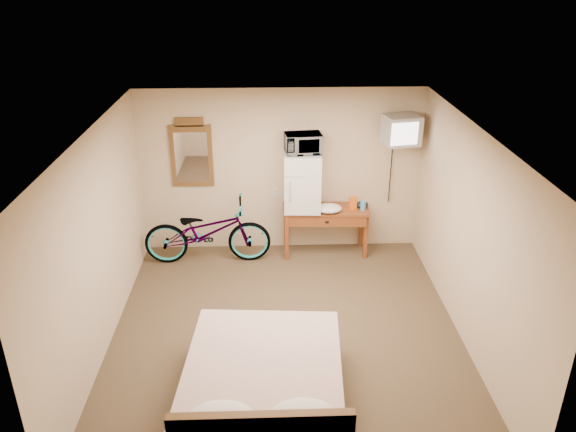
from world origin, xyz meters
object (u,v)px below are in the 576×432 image
at_px(microwave, 303,143).
at_px(crt_television, 401,130).
at_px(desk, 326,217).
at_px(bicycle, 207,232).
at_px(wall_mirror, 191,153).
at_px(bed, 263,394).
at_px(blue_cup, 363,206).
at_px(mini_fridge, 303,181).

distance_m(microwave, crt_television, 1.40).
relative_size(desk, bicycle, 0.70).
distance_m(microwave, bicycle, 1.91).
bearing_deg(wall_mirror, bed, -74.16).
distance_m(desk, bed, 3.52).
bearing_deg(bed, wall_mirror, 105.84).
bearing_deg(desk, blue_cup, -5.11).
bearing_deg(microwave, crt_television, -7.38).
bearing_deg(bed, bicycle, 104.39).
xyz_separation_m(blue_cup, wall_mirror, (-2.52, 0.32, 0.74)).
xyz_separation_m(crt_television, bed, (-1.97, -3.40, -1.66)).
height_order(mini_fridge, wall_mirror, wall_mirror).
bearing_deg(desk, crt_television, 1.09).
height_order(desk, mini_fridge, mini_fridge).
bearing_deg(desk, microwave, 174.02).
bearing_deg(blue_cup, bicycle, -177.12).
bearing_deg(blue_cup, crt_television, 7.95).
bearing_deg(mini_fridge, wall_mirror, 171.78).
bearing_deg(microwave, mini_fridge, -130.43).
distance_m(crt_television, bicycle, 3.16).
relative_size(microwave, blue_cup, 3.72).
relative_size(desk, mini_fridge, 1.50).
bearing_deg(desk, bicycle, -174.66).
xyz_separation_m(bicycle, bed, (0.82, -3.21, -0.19)).
bearing_deg(bicycle, desk, -86.14).
xyz_separation_m(blue_cup, bed, (-1.48, -3.33, -0.52)).
xyz_separation_m(crt_television, bicycle, (-2.80, -0.18, -1.46)).
xyz_separation_m(microwave, bicycle, (-1.41, -0.20, -1.27)).
bearing_deg(wall_mirror, bicycle, -64.19).
bearing_deg(mini_fridge, crt_television, -0.69).
relative_size(microwave, wall_mirror, 0.49).
distance_m(desk, crt_television, 1.68).
bearing_deg(microwave, wall_mirror, 165.11).
bearing_deg(wall_mirror, microwave, -8.21).
relative_size(desk, microwave, 2.55).
xyz_separation_m(mini_fridge, blue_cup, (0.90, -0.09, -0.37)).
xyz_separation_m(mini_fridge, bed, (-0.59, -3.41, -0.89)).
distance_m(blue_cup, bicycle, 2.33).
bearing_deg(bicycle, bed, -167.10).
bearing_deg(crt_television, mini_fridge, 179.31).
xyz_separation_m(microwave, bed, (-0.59, -3.41, -1.47)).
height_order(desk, wall_mirror, wall_mirror).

